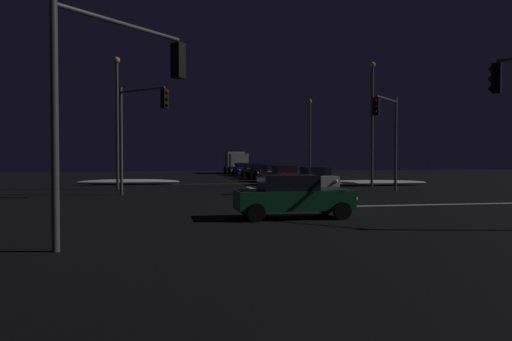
{
  "coord_description": "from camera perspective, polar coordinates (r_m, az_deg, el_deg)",
  "views": [
    {
      "loc": [
        -6.18,
        -20.54,
        2.19
      ],
      "look_at": [
        -0.01,
        11.89,
        1.33
      ],
      "focal_mm": 33.75,
      "sensor_mm": 36.0,
      "label": 1
    }
  ],
  "objects": [
    {
      "name": "snow_bank_right_curb",
      "position": [
        38.68,
        12.51,
        -1.45
      ],
      "size": [
        10.92,
        1.5,
        0.46
      ],
      "color": "white",
      "rests_on": "ground"
    },
    {
      "name": "sedan_black",
      "position": [
        49.93,
        0.46,
        -0.1
      ],
      "size": [
        2.02,
        4.33,
        1.57
      ],
      "color": "black",
      "rests_on": "ground"
    },
    {
      "name": "box_truck",
      "position": [
        68.66,
        -2.47,
        1.09
      ],
      "size": [
        2.68,
        8.28,
        3.08
      ],
      "color": "beige",
      "rests_on": "ground"
    },
    {
      "name": "streetlamp_right_near",
      "position": [
        37.92,
        13.6,
        6.38
      ],
      "size": [
        0.44,
        0.44,
        9.51
      ],
      "color": "#424247",
      "rests_on": "ground"
    },
    {
      "name": "sedan_silver",
      "position": [
        43.96,
        2.11,
        -0.32
      ],
      "size": [
        2.02,
        4.33,
        1.57
      ],
      "color": "#B7B7BC",
      "rests_on": "ground"
    },
    {
      "name": "sedan_blue",
      "position": [
        61.06,
        -1.68,
        0.19
      ],
      "size": [
        2.02,
        4.33,
        1.57
      ],
      "color": "navy",
      "rests_on": "ground"
    },
    {
      "name": "stop_line_north",
      "position": [
        29.56,
        1.33,
        -2.75
      ],
      "size": [
        0.35,
        14.2,
        0.01
      ],
      "color": "white",
      "rests_on": "ground"
    },
    {
      "name": "streetlamp_right_far",
      "position": [
        52.85,
        6.4,
        4.5
      ],
      "size": [
        0.44,
        0.44,
        8.57
      ],
      "color": "#424247",
      "rests_on": "ground"
    },
    {
      "name": "sedan_green_crossing",
      "position": [
        17.64,
        4.28,
        -3.03
      ],
      "size": [
        4.33,
        2.02,
        1.57
      ],
      "color": "#14512D",
      "rests_on": "ground"
    },
    {
      "name": "crosswalk_bar_east",
      "position": [
        25.27,
        24.54,
        -3.61
      ],
      "size": [
        14.2,
        0.4,
        0.01
      ],
      "color": "white",
      "rests_on": "ground"
    },
    {
      "name": "ground",
      "position": [
        21.56,
        5.97,
        -4.48
      ],
      "size": [
        120.0,
        120.0,
        0.1
      ],
      "primitive_type": "cube",
      "color": "black"
    },
    {
      "name": "snow_bank_left_curb",
      "position": [
        40.72,
        -14.85,
        -1.32
      ],
      "size": [
        8.26,
        1.5,
        0.46
      ],
      "color": "white",
      "rests_on": "ground"
    },
    {
      "name": "streetlamp_left_near",
      "position": [
        34.71,
        -16.13,
        6.51
      ],
      "size": [
        0.44,
        0.44,
        9.15
      ],
      "color": "#424247",
      "rests_on": "ground"
    },
    {
      "name": "sedan_white",
      "position": [
        32.73,
        7.12,
        -0.95
      ],
      "size": [
        2.02,
        4.33,
        1.57
      ],
      "color": "silver",
      "rests_on": "ground"
    },
    {
      "name": "centre_line_ns",
      "position": [
        40.95,
        -2.07,
        -1.57
      ],
      "size": [
        22.0,
        0.15,
        0.01
      ],
      "color": "yellow",
      "rests_on": "ground"
    },
    {
      "name": "sedan_red",
      "position": [
        38.75,
        3.42,
        -0.57
      ],
      "size": [
        2.02,
        4.33,
        1.57
      ],
      "color": "maroon",
      "rests_on": "ground"
    },
    {
      "name": "sedan_gray",
      "position": [
        55.59,
        -0.47,
        0.06
      ],
      "size": [
        2.02,
        4.33,
        1.57
      ],
      "color": "slate",
      "rests_on": "ground"
    },
    {
      "name": "traffic_signal_sw",
      "position": [
        13.33,
        -16.22,
        10.04
      ],
      "size": [
        3.24,
        3.24,
        6.05
      ],
      "color": "#4C4C51",
      "rests_on": "ground"
    },
    {
      "name": "traffic_signal_ne",
      "position": [
        31.39,
        15.36,
        5.16
      ],
      "size": [
        2.86,
        2.86,
        6.17
      ],
      "color": "#4C4C51",
      "rests_on": "ground"
    },
    {
      "name": "traffic_signal_nw",
      "position": [
        28.27,
        -13.72,
        5.81
      ],
      "size": [
        2.84,
        2.84,
        6.34
      ],
      "color": "#4C4C51",
      "rests_on": "ground"
    }
  ]
}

